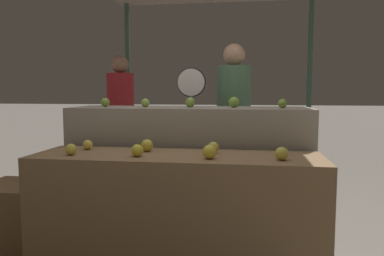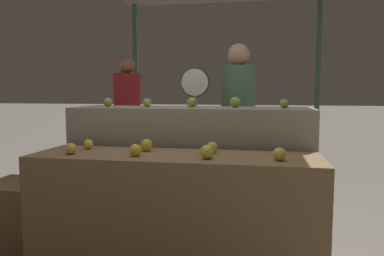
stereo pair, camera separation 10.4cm
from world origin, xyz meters
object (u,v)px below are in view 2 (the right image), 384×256
object	(u,v)px
person_vendor_at_scale	(238,114)
wooden_crate_side	(20,212)
produce_scale	(195,108)
person_customer_left	(127,112)

from	to	relation	value
person_vendor_at_scale	wooden_crate_side	size ratio (longest dim) A/B	3.42
produce_scale	person_vendor_at_scale	xyz separation A→B (m)	(0.41, 0.26, -0.07)
wooden_crate_side	produce_scale	bearing A→B (deg)	37.25
produce_scale	person_vendor_at_scale	size ratio (longest dim) A/B	0.85
person_vendor_at_scale	wooden_crate_side	world-z (taller)	person_vendor_at_scale
produce_scale	wooden_crate_side	bearing A→B (deg)	-142.75
person_customer_left	person_vendor_at_scale	bearing A→B (deg)	143.69
person_vendor_at_scale	person_customer_left	bearing A→B (deg)	-47.27
wooden_crate_side	person_vendor_at_scale	bearing A→B (deg)	36.04
person_vendor_at_scale	wooden_crate_side	xyz separation A→B (m)	(-1.70, -1.23, -0.75)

